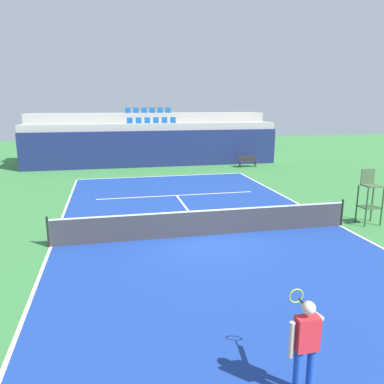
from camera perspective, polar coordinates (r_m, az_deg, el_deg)
ground_plane at (r=14.24m, az=2.20°, el=-6.47°), size 80.00×80.00×0.00m
court_surface at (r=14.24m, az=2.20°, el=-6.46°), size 11.00×24.00×0.01m
baseline_far at (r=25.61m, az=-4.46°, el=2.35°), size 11.00×0.10×0.00m
sideline_left at (r=13.99m, az=-20.19°, el=-7.62°), size 0.10×24.00×0.00m
sideline_right at (r=16.40m, az=21.04°, el=-4.66°), size 0.10×24.00×0.00m
service_line_far at (r=20.24m, az=-2.30°, el=-0.50°), size 8.26×0.10×0.00m
centre_service_line at (r=17.20m, az=-0.45°, el=-2.95°), size 0.10×6.40×0.00m
back_wall at (r=29.33m, az=-5.58°, el=6.36°), size 19.33×0.30×2.72m
stands_tier_lower at (r=30.63m, az=-5.89°, el=7.11°), size 19.33×2.40×3.22m
stands_tier_upper at (r=32.98m, az=-6.38°, el=8.14°), size 19.33×2.40×3.94m
seating_row_lower at (r=30.60m, az=-5.99°, el=10.36°), size 3.82×0.44×0.44m
seating_row_upper at (r=32.96m, az=-6.49°, el=11.79°), size 3.82×0.44×0.44m
tennis_net at (r=14.08m, az=2.22°, el=-4.52°), size 11.08×0.08×1.07m
player at (r=6.94m, az=16.45°, el=-20.53°), size 0.69×0.98×1.71m
umpire_chair at (r=16.86m, az=24.82°, el=-0.40°), size 0.76×0.66×2.20m
player_bench at (r=29.59m, az=8.23°, el=4.68°), size 1.50×0.40×0.85m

